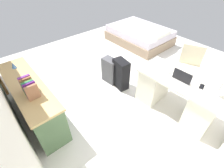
# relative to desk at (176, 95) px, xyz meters

# --- Properties ---
(ground_plane) EXTENTS (6.09, 6.09, 0.00)m
(ground_plane) POSITION_rel_desk_xyz_m (1.25, -0.11, -0.39)
(ground_plane) COLOR silver
(desk) EXTENTS (1.47, 0.73, 0.75)m
(desk) POSITION_rel_desk_xyz_m (0.00, 0.00, 0.00)
(desk) COLOR silver
(desk) RESTS_ON ground_plane
(office_chair) EXTENTS (0.61, 0.61, 0.94)m
(office_chair) POSITION_rel_desk_xyz_m (0.27, -0.82, 0.03)
(office_chair) COLOR black
(office_chair) RESTS_ON ground_plane
(credenza) EXTENTS (1.80, 0.48, 0.77)m
(credenza) POSITION_rel_desk_xyz_m (1.55, 2.05, -0.00)
(credenza) COLOR #4C6B47
(credenza) RESTS_ON ground_plane
(bed) EXTENTS (1.92, 1.42, 0.58)m
(bed) POSITION_rel_desk_xyz_m (2.42, -1.70, -0.15)
(bed) COLOR gray
(bed) RESTS_ON ground_plane
(suitcase_black) EXTENTS (0.39, 0.27, 0.68)m
(suitcase_black) POSITION_rel_desk_xyz_m (1.16, 0.30, -0.05)
(suitcase_black) COLOR black
(suitcase_black) RESTS_ON ground_plane
(suitcase_spare_grey) EXTENTS (0.38, 0.25, 0.59)m
(suitcase_spare_grey) POSITION_rel_desk_xyz_m (1.47, 0.35, -0.10)
(suitcase_spare_grey) COLOR #4C4C51
(suitcase_spare_grey) RESTS_ON ground_plane
(laptop) EXTENTS (0.32, 0.24, 0.21)m
(laptop) POSITION_rel_desk_xyz_m (-0.02, 0.01, 0.41)
(laptop) COLOR #B7B7BC
(laptop) RESTS_ON desk
(computer_mouse) EXTENTS (0.06, 0.10, 0.03)m
(computer_mouse) POSITION_rel_desk_xyz_m (0.25, -0.01, 0.37)
(computer_mouse) COLOR white
(computer_mouse) RESTS_ON desk
(cell_phone_near_laptop) EXTENTS (0.10, 0.15, 0.01)m
(cell_phone_near_laptop) POSITION_rel_desk_xyz_m (-0.31, -0.07, 0.36)
(cell_phone_near_laptop) COLOR black
(cell_phone_near_laptop) RESTS_ON desk
(desk_lamp) EXTENTS (0.16, 0.11, 0.34)m
(desk_lamp) POSITION_rel_desk_xyz_m (-0.51, -0.03, 0.61)
(desk_lamp) COLOR silver
(desk_lamp) RESTS_ON desk
(book_row) EXTENTS (0.32, 0.17, 0.24)m
(book_row) POSITION_rel_desk_xyz_m (1.26, 2.05, 0.49)
(book_row) COLOR #9A674A
(book_row) RESTS_ON credenza
(figurine_small) EXTENTS (0.08, 0.08, 0.11)m
(figurine_small) POSITION_rel_desk_xyz_m (2.14, 2.05, 0.44)
(figurine_small) COLOR #4C7FBF
(figurine_small) RESTS_ON credenza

